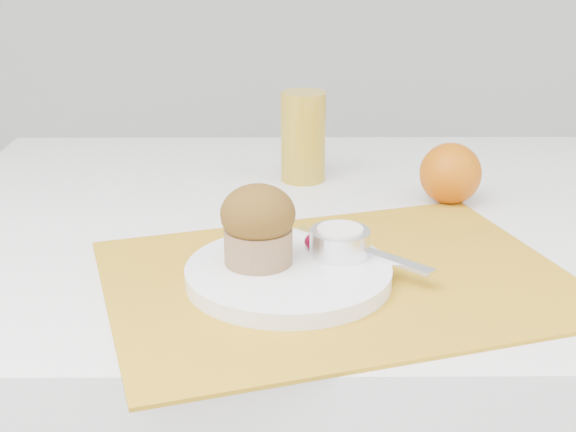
{
  "coord_description": "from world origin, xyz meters",
  "views": [
    {
      "loc": [
        -0.12,
        -0.95,
        1.13
      ],
      "look_at": [
        -0.12,
        -0.09,
        0.8
      ],
      "focal_mm": 50.0,
      "sensor_mm": 36.0,
      "label": 1
    }
  ],
  "objects_px": {
    "orange": "(450,174)",
    "juice_glass": "(303,137)",
    "plate": "(288,274)",
    "muffin": "(258,225)"
  },
  "relations": [
    {
      "from": "juice_glass",
      "to": "muffin",
      "type": "bearing_deg",
      "value": -99.02
    },
    {
      "from": "juice_glass",
      "to": "muffin",
      "type": "height_order",
      "value": "juice_glass"
    },
    {
      "from": "orange",
      "to": "muffin",
      "type": "xyz_separation_m",
      "value": [
        -0.26,
        -0.25,
        0.02
      ]
    },
    {
      "from": "orange",
      "to": "muffin",
      "type": "bearing_deg",
      "value": -135.53
    },
    {
      "from": "orange",
      "to": "juice_glass",
      "type": "xyz_separation_m",
      "value": [
        -0.2,
        0.1,
        0.02
      ]
    },
    {
      "from": "plate",
      "to": "muffin",
      "type": "bearing_deg",
      "value": 160.87
    },
    {
      "from": "plate",
      "to": "muffin",
      "type": "relative_size",
      "value": 2.54
    },
    {
      "from": "plate",
      "to": "muffin",
      "type": "height_order",
      "value": "muffin"
    },
    {
      "from": "orange",
      "to": "juice_glass",
      "type": "bearing_deg",
      "value": 152.46
    },
    {
      "from": "muffin",
      "to": "orange",
      "type": "bearing_deg",
      "value": 44.47
    }
  ]
}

